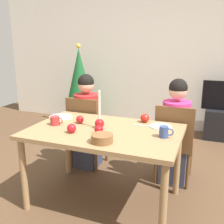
% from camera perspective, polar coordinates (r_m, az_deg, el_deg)
% --- Properties ---
extents(ground_plane, '(7.68, 7.68, 0.00)m').
position_cam_1_polar(ground_plane, '(2.79, -1.57, -18.59)').
color(ground_plane, brown).
extents(back_wall, '(6.40, 0.10, 2.60)m').
position_cam_1_polar(back_wall, '(4.83, 10.58, 11.96)').
color(back_wall, silver).
rests_on(back_wall, ground).
extents(dining_table, '(1.40, 0.90, 0.75)m').
position_cam_1_polar(dining_table, '(2.48, -1.68, -5.67)').
color(dining_table, '#99754C').
rests_on(dining_table, ground).
extents(chair_left, '(0.40, 0.40, 0.90)m').
position_cam_1_polar(chair_left, '(3.25, -5.67, -3.51)').
color(chair_left, brown).
rests_on(chair_left, ground).
extents(chair_right, '(0.40, 0.40, 0.90)m').
position_cam_1_polar(chair_right, '(2.95, 13.34, -5.84)').
color(chair_right, brown).
rests_on(chair_right, ground).
extents(person_left_child, '(0.30, 0.30, 1.17)m').
position_cam_1_polar(person_left_child, '(3.26, -5.44, -2.39)').
color(person_left_child, '#33384C').
rests_on(person_left_child, ground).
extents(person_right_child, '(0.30, 0.30, 1.17)m').
position_cam_1_polar(person_right_child, '(2.96, 13.50, -4.58)').
color(person_right_child, '#33384C').
rests_on(person_right_child, ground).
extents(christmas_tree, '(0.62, 0.62, 1.50)m').
position_cam_1_polar(christmas_tree, '(4.86, -7.01, 5.93)').
color(christmas_tree, brown).
rests_on(christmas_tree, ground).
extents(candle_centerpiece, '(0.09, 0.09, 0.36)m').
position_cam_1_polar(candle_centerpiece, '(2.48, -2.73, -1.89)').
color(candle_centerpiece, red).
rests_on(candle_centerpiece, dining_table).
extents(plate_left, '(0.24, 0.24, 0.01)m').
position_cam_1_polar(plate_left, '(2.89, -10.98, -1.04)').
color(plate_left, white).
rests_on(plate_left, dining_table).
extents(plate_right, '(0.21, 0.21, 0.01)m').
position_cam_1_polar(plate_right, '(2.57, 10.49, -3.08)').
color(plate_right, white).
rests_on(plate_right, dining_table).
extents(mug_left, '(0.13, 0.09, 0.09)m').
position_cam_1_polar(mug_left, '(2.64, -12.15, -1.83)').
color(mug_left, '#B72D2D').
rests_on(mug_left, dining_table).
extents(mug_right, '(0.12, 0.08, 0.10)m').
position_cam_1_polar(mug_right, '(2.29, 11.23, -4.19)').
color(mug_right, '#33477F').
rests_on(mug_right, dining_table).
extents(fork_right, '(0.18, 0.01, 0.01)m').
position_cam_1_polar(fork_right, '(2.57, 6.76, -2.95)').
color(fork_right, silver).
rests_on(fork_right, dining_table).
extents(bowl_walnuts, '(0.18, 0.18, 0.07)m').
position_cam_1_polar(bowl_walnuts, '(2.14, -2.18, -5.72)').
color(bowl_walnuts, brown).
rests_on(bowl_walnuts, dining_table).
extents(apple_near_candle, '(0.08, 0.08, 0.08)m').
position_cam_1_polar(apple_near_candle, '(2.39, -8.73, -3.49)').
color(apple_near_candle, red).
rests_on(apple_near_candle, dining_table).
extents(apple_by_left_plate, '(0.08, 0.08, 0.08)m').
position_cam_1_polar(apple_by_left_plate, '(2.33, -2.93, -3.85)').
color(apple_by_left_plate, red).
rests_on(apple_by_left_plate, dining_table).
extents(apple_by_right_mug, '(0.09, 0.09, 0.09)m').
position_cam_1_polar(apple_by_right_mug, '(2.68, 7.10, -1.30)').
color(apple_by_right_mug, '#B01E16').
rests_on(apple_by_right_mug, dining_table).
extents(apple_far_edge, '(0.08, 0.08, 0.08)m').
position_cam_1_polar(apple_far_edge, '(2.65, -6.95, -1.60)').
color(apple_far_edge, '#B2181B').
rests_on(apple_far_edge, dining_table).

